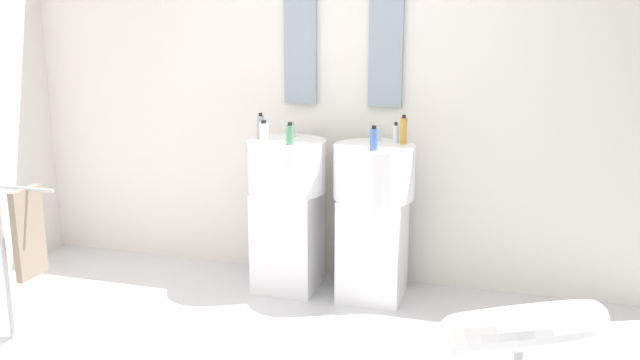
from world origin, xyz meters
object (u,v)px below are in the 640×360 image
object	(u,v)px
soap_bottle_white	(264,132)
soap_bottle_clear	(396,134)
lounge_chair	(520,336)
soap_bottle_green	(290,134)
soap_bottle_grey	(261,127)
towel_rack	(25,236)
pedestal_sink_right	(373,214)
soap_bottle_amber	(404,130)
pedestal_sink_left	(288,207)
soap_bottle_blue	(374,139)

from	to	relation	value
soap_bottle_white	soap_bottle_clear	xyz separation A→B (m)	(0.80, 0.23, -0.01)
lounge_chair	soap_bottle_green	size ratio (longest dim) A/B	7.66
soap_bottle_grey	soap_bottle_white	bearing A→B (deg)	-60.47
soap_bottle_green	soap_bottle_white	size ratio (longest dim) A/B	0.98
towel_rack	soap_bottle_grey	size ratio (longest dim) A/B	5.59
soap_bottle_clear	soap_bottle_white	bearing A→B (deg)	-164.26
soap_bottle_green	soap_bottle_clear	size ratio (longest dim) A/B	1.06
lounge_chair	soap_bottle_green	distance (m)	1.86
lounge_chair	soap_bottle_green	bearing A→B (deg)	147.13
lounge_chair	soap_bottle_clear	bearing A→B (deg)	124.96
pedestal_sink_right	soap_bottle_green	size ratio (longest dim) A/B	7.87
soap_bottle_green	soap_bottle_amber	bearing A→B (deg)	18.23
soap_bottle_green	soap_bottle_amber	distance (m)	0.71
lounge_chair	soap_bottle_grey	size ratio (longest dim) A/B	6.36
pedestal_sink_left	soap_bottle_white	bearing A→B (deg)	-135.22
pedestal_sink_right	soap_bottle_clear	bearing A→B (deg)	45.62
soap_bottle_grey	soap_bottle_blue	size ratio (longest dim) A/B	1.14
pedestal_sink_left	soap_bottle_green	world-z (taller)	soap_bottle_green
pedestal_sink_right	soap_bottle_grey	size ratio (longest dim) A/B	6.53
pedestal_sink_right	lounge_chair	world-z (taller)	pedestal_sink_right
pedestal_sink_left	soap_bottle_clear	size ratio (longest dim) A/B	8.38
soap_bottle_grey	soap_bottle_blue	world-z (taller)	soap_bottle_grey
pedestal_sink_right	lounge_chair	bearing A→B (deg)	-48.68
soap_bottle_blue	pedestal_sink_left	bearing A→B (deg)	165.98
pedestal_sink_left	soap_bottle_green	size ratio (longest dim) A/B	7.87
soap_bottle_green	soap_bottle_clear	bearing A→B (deg)	21.21
towel_rack	soap_bottle_white	xyz separation A→B (m)	(1.00, 1.06, 0.44)
pedestal_sink_left	lounge_chair	xyz separation A→B (m)	(1.51, -1.06, -0.21)
soap_bottle_green	pedestal_sink_right	bearing A→B (deg)	14.04
towel_rack	soap_bottle_clear	world-z (taller)	soap_bottle_clear
pedestal_sink_right	lounge_chair	xyz separation A→B (m)	(0.93, -1.06, -0.21)
soap_bottle_amber	soap_bottle_white	size ratio (longest dim) A/B	1.28
towel_rack	soap_bottle_white	bearing A→B (deg)	46.57
pedestal_sink_right	soap_bottle_clear	xyz separation A→B (m)	(0.11, 0.11, 0.50)
soap_bottle_amber	soap_bottle_white	xyz separation A→B (m)	(-0.85, -0.21, -0.02)
soap_bottle_grey	soap_bottle_amber	bearing A→B (deg)	5.56
lounge_chair	towel_rack	world-z (taller)	towel_rack
soap_bottle_clear	towel_rack	bearing A→B (deg)	-144.55
soap_bottle_green	soap_bottle_white	distance (m)	0.18
pedestal_sink_right	soap_bottle_green	bearing A→B (deg)	-165.96
soap_bottle_white	pedestal_sink_right	bearing A→B (deg)	9.23
towel_rack	soap_bottle_green	size ratio (longest dim) A/B	6.74
pedestal_sink_left	soap_bottle_grey	world-z (taller)	soap_bottle_grey
towel_rack	soap_bottle_clear	size ratio (longest dim) A/B	7.18
towel_rack	soap_bottle_grey	xyz separation A→B (m)	(0.93, 1.17, 0.46)
lounge_chair	soap_bottle_clear	distance (m)	1.60
soap_bottle_white	lounge_chair	bearing A→B (deg)	-30.30
pedestal_sink_left	lounge_chair	distance (m)	1.86
lounge_chair	soap_bottle_white	distance (m)	2.01
towel_rack	lounge_chair	bearing A→B (deg)	2.38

